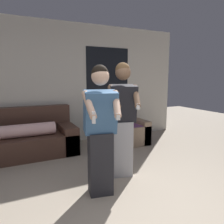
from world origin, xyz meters
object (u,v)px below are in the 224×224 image
object	(u,v)px
couch	(28,139)
person_right	(122,119)
person_left	(100,131)
armchair	(123,130)

from	to	relation	value
couch	person_right	xyz separation A→B (m)	(1.21, -1.61, 0.57)
couch	person_left	world-z (taller)	person_left
person_left	person_right	size ratio (longest dim) A/B	0.96
person_right	person_left	bearing A→B (deg)	-144.74
person_left	couch	bearing A→B (deg)	109.53
armchair	person_right	distance (m)	1.83
couch	armchair	world-z (taller)	couch
couch	person_right	distance (m)	2.10
person_right	couch	bearing A→B (deg)	126.81
person_left	person_right	distance (m)	0.62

